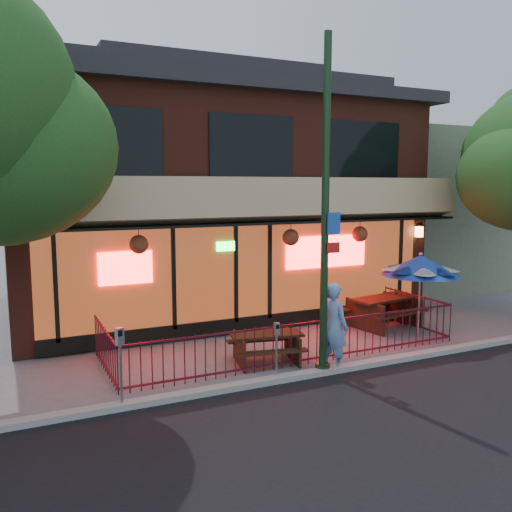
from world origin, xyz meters
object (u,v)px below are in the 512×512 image
at_px(picnic_table_right, 384,307).
at_px(picnic_table_left, 266,343).
at_px(street_light, 325,226).
at_px(patio_umbrella, 421,265).
at_px(parking_meter_far, 120,354).
at_px(pedestrian, 333,327).
at_px(parking_meter_near, 277,342).

bearing_deg(picnic_table_right, picnic_table_left, -162.39).
xyz_separation_m(street_light, picnic_table_right, (3.60, 2.50, -2.59)).
height_order(picnic_table_left, patio_umbrella, patio_umbrella).
height_order(street_light, parking_meter_far, street_light).
bearing_deg(patio_umbrella, street_light, -162.96).
xyz_separation_m(picnic_table_right, parking_meter_far, (-7.87, -2.58, 0.45)).
bearing_deg(patio_umbrella, picnic_table_right, 90.01).
bearing_deg(pedestrian, picnic_table_left, 24.43).
xyz_separation_m(picnic_table_right, patio_umbrella, (0.00, -1.40, 1.39)).
relative_size(street_light, pedestrian, 3.64).
bearing_deg(pedestrian, patio_umbrella, -94.00).
bearing_deg(picnic_table_right, street_light, -145.21).
distance_m(picnic_table_right, pedestrian, 4.14).
relative_size(parking_meter_near, parking_meter_far, 0.81).
bearing_deg(street_light, parking_meter_near, 179.86).
distance_m(picnic_table_left, parking_meter_far, 3.71).
relative_size(pedestrian, parking_meter_near, 1.58).
distance_m(patio_umbrella, parking_meter_far, 8.01).
xyz_separation_m(picnic_table_left, patio_umbrella, (4.40, 0.00, 1.50)).
height_order(street_light, pedestrian, street_light).
height_order(patio_umbrella, pedestrian, patio_umbrella).
height_order(street_light, patio_umbrella, street_light).
relative_size(pedestrian, parking_meter_far, 1.29).
relative_size(picnic_table_left, parking_meter_far, 1.22).
bearing_deg(patio_umbrella, pedestrian, -162.41).
distance_m(picnic_table_right, parking_meter_near, 5.34).
distance_m(picnic_table_left, pedestrian, 1.60).
bearing_deg(picnic_table_left, patio_umbrella, 0.00).
bearing_deg(street_light, parking_meter_far, -178.96).
bearing_deg(picnic_table_left, street_light, -53.97).
height_order(picnic_table_right, patio_umbrella, patio_umbrella).
bearing_deg(picnic_table_left, parking_meter_near, -105.90).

